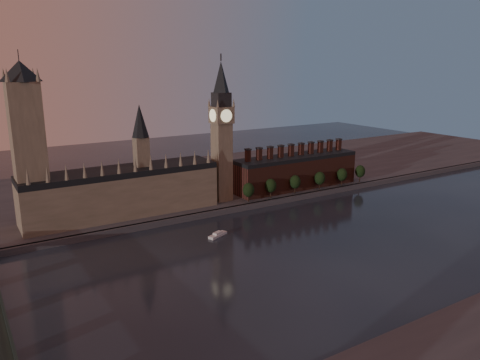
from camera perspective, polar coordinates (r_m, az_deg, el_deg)
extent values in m
plane|color=black|center=(265.18, 7.93, -9.25)|extent=(900.00, 900.00, 0.00)
cube|color=#4E4E53|center=(333.85, -1.96, -3.82)|extent=(900.00, 4.00, 4.00)
cube|color=#4E4E53|center=(411.35, -8.24, -0.52)|extent=(900.00, 180.00, 4.00)
cube|color=gray|center=(326.41, -14.16, -1.73)|extent=(130.00, 30.00, 28.00)
cube|color=black|center=(322.57, -14.33, 1.01)|extent=(130.00, 30.00, 4.00)
cube|color=gray|center=(325.22, -11.92, 3.05)|extent=(9.00, 9.00, 24.00)
cone|color=black|center=(321.77, -12.13, 7.07)|extent=(12.00, 12.00, 22.00)
cone|color=gray|center=(295.62, -24.49, 0.40)|extent=(2.60, 2.60, 10.00)
cone|color=gray|center=(297.05, -22.45, 0.66)|extent=(2.60, 2.60, 10.00)
cone|color=gray|center=(298.86, -20.43, 0.92)|extent=(2.60, 2.60, 10.00)
cone|color=gray|center=(301.03, -18.44, 1.18)|extent=(2.60, 2.60, 10.00)
cone|color=gray|center=(303.57, -16.48, 1.42)|extent=(2.60, 2.60, 10.00)
cone|color=gray|center=(306.47, -14.55, 1.67)|extent=(2.60, 2.60, 10.00)
cone|color=gray|center=(309.71, -12.67, 1.90)|extent=(2.60, 2.60, 10.00)
cone|color=gray|center=(313.28, -10.82, 2.13)|extent=(2.60, 2.60, 10.00)
cone|color=gray|center=(317.18, -9.01, 2.35)|extent=(2.60, 2.60, 10.00)
cone|color=gray|center=(321.38, -7.25, 2.57)|extent=(2.60, 2.60, 10.00)
cone|color=gray|center=(325.89, -5.54, 2.77)|extent=(2.60, 2.60, 10.00)
cone|color=gray|center=(330.68, -3.87, 2.97)|extent=(2.60, 2.60, 10.00)
cube|color=gray|center=(308.16, -24.26, 2.46)|extent=(18.00, 18.00, 90.00)
cone|color=black|center=(303.25, -25.24, 11.93)|extent=(24.00, 24.00, 12.00)
cylinder|color=#232326|center=(303.23, -25.36, 13.06)|extent=(0.50, 0.50, 12.00)
cone|color=gray|center=(294.42, -26.57, 11.38)|extent=(3.00, 3.00, 8.00)
cone|color=gray|center=(296.48, -23.44, 11.70)|extent=(3.00, 3.00, 8.00)
cone|color=gray|center=(310.34, -26.88, 11.41)|extent=(3.00, 3.00, 8.00)
cone|color=gray|center=(312.29, -23.91, 11.72)|extent=(3.00, 3.00, 8.00)
cube|color=gray|center=(347.55, -2.22, 2.18)|extent=(12.00, 12.00, 58.00)
cube|color=gray|center=(342.12, -2.28, 7.93)|extent=(14.00, 14.00, 12.00)
cube|color=#232326|center=(341.14, -2.30, 9.77)|extent=(11.00, 11.00, 10.00)
cone|color=black|center=(340.34, -2.32, 12.46)|extent=(13.00, 13.00, 22.00)
cylinder|color=#232326|center=(340.25, -2.35, 14.73)|extent=(1.00, 1.00, 5.00)
cylinder|color=beige|center=(335.91, -1.67, 7.82)|extent=(9.00, 0.50, 9.00)
cylinder|color=beige|center=(348.36, -2.87, 8.03)|extent=(9.00, 0.50, 9.00)
cylinder|color=beige|center=(338.64, -3.35, 7.86)|extent=(0.50, 9.00, 9.00)
cylinder|color=beige|center=(345.71, -1.23, 8.00)|extent=(0.50, 9.00, 9.00)
cone|color=gray|center=(332.46, -2.72, 9.31)|extent=(2.00, 2.00, 6.00)
cone|color=gray|center=(338.97, -0.78, 9.41)|extent=(2.00, 2.00, 6.00)
cone|color=gray|center=(343.84, -3.79, 9.45)|extent=(2.00, 2.00, 6.00)
cone|color=gray|center=(350.13, -1.89, 9.55)|extent=(2.00, 2.00, 6.00)
cube|color=#50281E|center=(389.76, 6.77, 0.83)|extent=(110.00, 25.00, 24.00)
cube|color=black|center=(386.94, 6.83, 2.78)|extent=(110.00, 25.00, 3.00)
cube|color=#50281E|center=(358.75, 0.97, 2.97)|extent=(3.50, 3.50, 9.00)
cube|color=#232326|center=(357.82, 0.97, 3.76)|extent=(4.20, 4.20, 1.00)
cube|color=#50281E|center=(364.41, 2.35, 3.14)|extent=(3.50, 3.50, 9.00)
cube|color=#232326|center=(363.51, 2.36, 3.91)|extent=(4.20, 4.20, 1.00)
cube|color=#50281E|center=(370.29, 3.69, 3.29)|extent=(3.50, 3.50, 9.00)
cube|color=#232326|center=(369.40, 3.70, 4.05)|extent=(4.20, 4.20, 1.00)
cube|color=#50281E|center=(376.37, 4.99, 3.44)|extent=(3.50, 3.50, 9.00)
cube|color=#232326|center=(375.49, 5.00, 4.19)|extent=(4.20, 4.20, 1.00)
cube|color=#50281E|center=(382.63, 6.24, 3.59)|extent=(3.50, 3.50, 9.00)
cube|color=#232326|center=(381.77, 6.26, 4.32)|extent=(4.20, 4.20, 1.00)
cube|color=#50281E|center=(389.07, 7.46, 3.72)|extent=(3.50, 3.50, 9.00)
cube|color=#232326|center=(388.22, 7.48, 4.45)|extent=(4.20, 4.20, 1.00)
cube|color=#50281E|center=(395.69, 8.63, 3.85)|extent=(3.50, 3.50, 9.00)
cube|color=#232326|center=(394.85, 8.66, 4.57)|extent=(4.20, 4.20, 1.00)
cube|color=#50281E|center=(402.46, 9.77, 3.98)|extent=(3.50, 3.50, 9.00)
cube|color=#232326|center=(401.64, 9.80, 4.68)|extent=(4.20, 4.20, 1.00)
cube|color=#50281E|center=(409.40, 10.87, 4.10)|extent=(3.50, 3.50, 9.00)
cube|color=#232326|center=(408.59, 10.90, 4.79)|extent=(4.20, 4.20, 1.00)
cube|color=#50281E|center=(416.47, 11.93, 4.21)|extent=(3.50, 3.50, 9.00)
cube|color=#232326|center=(415.68, 11.97, 4.89)|extent=(4.20, 4.20, 1.00)
cylinder|color=black|center=(347.12, 1.04, -2.25)|extent=(0.80, 0.80, 6.00)
ellipsoid|color=black|center=(345.36, 1.04, -1.21)|extent=(8.60, 8.60, 10.75)
cylinder|color=black|center=(359.72, 3.75, -1.69)|extent=(0.80, 0.80, 6.00)
ellipsoid|color=black|center=(358.02, 3.77, -0.69)|extent=(8.60, 8.60, 10.75)
cylinder|color=black|center=(372.85, 6.71, -1.20)|extent=(0.80, 0.80, 6.00)
ellipsoid|color=black|center=(371.21, 6.74, -0.23)|extent=(8.60, 8.60, 10.75)
cylinder|color=black|center=(387.75, 9.66, -0.71)|extent=(0.80, 0.80, 6.00)
ellipsoid|color=black|center=(386.17, 9.70, 0.23)|extent=(8.60, 8.60, 10.75)
cylinder|color=black|center=(404.00, 12.28, -0.24)|extent=(0.80, 0.80, 6.00)
ellipsoid|color=black|center=(402.48, 12.33, 0.66)|extent=(8.60, 8.60, 10.75)
cylinder|color=black|center=(419.60, 14.38, 0.17)|extent=(0.80, 0.80, 6.00)
ellipsoid|color=black|center=(418.14, 14.43, 1.03)|extent=(8.60, 8.60, 10.75)
cube|color=#1D2D29|center=(203.56, -26.64, -14.84)|extent=(1.00, 200.00, 1.30)
cube|color=silver|center=(292.11, -2.74, -6.72)|extent=(14.58, 9.24, 1.61)
cube|color=silver|center=(291.61, -2.74, -6.46)|extent=(6.76, 5.15, 1.21)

